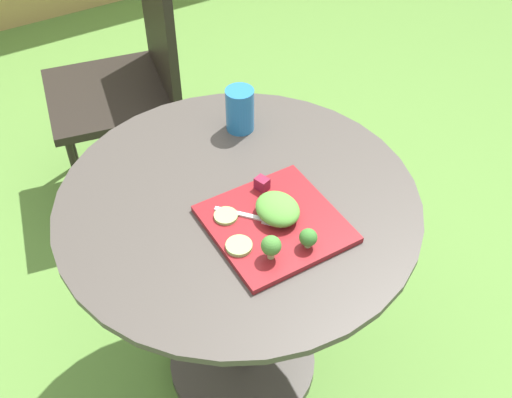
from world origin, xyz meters
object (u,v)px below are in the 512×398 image
patio_chair (132,67)px  fork (255,217)px  salad_plate (275,224)px  drinking_glass (240,112)px

patio_chair → fork: bearing=-95.8°
patio_chair → fork: size_ratio=7.15×
salad_plate → drinking_glass: size_ratio=2.36×
fork → patio_chair: bearing=84.2°
drinking_glass → fork: (-0.14, -0.31, -0.03)m
patio_chair → salad_plate: bearing=-94.0°
salad_plate → drinking_glass: (0.11, 0.34, 0.04)m
patio_chair → salad_plate: 1.07m
patio_chair → fork: patio_chair is taller
salad_plate → fork: fork is taller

